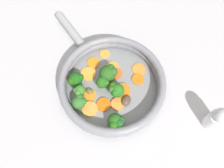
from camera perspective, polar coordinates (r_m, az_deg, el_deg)
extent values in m
plane|color=#B9B7BD|center=(0.63, 0.00, -0.98)|extent=(4.00, 4.00, 0.00)
cylinder|color=gray|center=(0.62, 0.00, -0.78)|extent=(0.27, 0.27, 0.01)
torus|color=gray|center=(0.61, 0.00, -0.17)|extent=(0.29, 0.29, 0.02)
torus|color=gray|center=(0.59, 0.00, 0.66)|extent=(0.29, 0.29, 0.02)
cylinder|color=#999B9E|center=(0.71, -10.40, 13.29)|extent=(0.16, 0.08, 0.03)
sphere|color=gray|center=(0.67, -4.00, 9.11)|extent=(0.01, 0.01, 0.01)
sphere|color=gray|center=(0.66, -8.55, 6.47)|extent=(0.01, 0.01, 0.01)
cylinder|color=orange|center=(0.61, -5.74, -2.90)|extent=(0.04, 0.04, 0.00)
cylinder|color=#DE5D20|center=(0.63, 1.20, 2.80)|extent=(0.05, 0.05, 0.01)
cylinder|color=orange|center=(0.59, -2.18, -5.39)|extent=(0.05, 0.05, 0.01)
cylinder|color=#EA973E|center=(0.59, -5.82, -6.51)|extent=(0.06, 0.06, 0.01)
cylinder|color=orange|center=(0.65, -4.92, 5.59)|extent=(0.05, 0.05, 0.00)
cylinder|color=orange|center=(0.63, -6.22, 2.67)|extent=(0.06, 0.06, 0.00)
cylinder|color=orange|center=(0.66, -1.92, 7.83)|extent=(0.04, 0.04, 0.00)
cylinder|color=orange|center=(0.64, 7.01, 3.85)|extent=(0.06, 0.06, 0.00)
cylinder|color=orange|center=(0.63, 6.87, 1.10)|extent=(0.05, 0.05, 0.00)
cylinder|color=orange|center=(0.61, 2.80, -1.66)|extent=(0.06, 0.06, 0.01)
cylinder|color=orange|center=(0.64, 0.21, 4.45)|extent=(0.05, 0.05, 0.00)
cylinder|color=orange|center=(0.59, 1.28, -5.31)|extent=(0.05, 0.05, 0.01)
cylinder|color=orange|center=(0.60, 2.39, -2.97)|extent=(0.05, 0.05, 0.01)
cylinder|color=#7DA66F|center=(0.61, -2.52, -0.30)|extent=(0.02, 0.02, 0.02)
sphere|color=#235D1A|center=(0.59, -2.59, 0.42)|extent=(0.03, 0.03, 0.03)
sphere|color=#246419|center=(0.58, -1.52, 0.39)|extent=(0.02, 0.02, 0.02)
sphere|color=#1E6610|center=(0.58, -1.99, -0.18)|extent=(0.02, 0.02, 0.02)
cylinder|color=#71A259|center=(0.60, -8.07, -2.32)|extent=(0.01, 0.01, 0.02)
sphere|color=#347224|center=(0.59, -8.31, -1.63)|extent=(0.03, 0.03, 0.03)
sphere|color=#32732C|center=(0.58, -9.28, -1.87)|extent=(0.02, 0.02, 0.02)
sphere|color=#3B732B|center=(0.58, -8.84, -2.24)|extent=(0.02, 0.02, 0.02)
cylinder|color=#7AB25F|center=(0.60, 1.30, -2.38)|extent=(0.01, 0.01, 0.02)
sphere|color=#27681D|center=(0.58, 1.34, -1.66)|extent=(0.04, 0.04, 0.04)
sphere|color=#246B19|center=(0.57, 0.58, -2.38)|extent=(0.02, 0.02, 0.02)
sphere|color=#2E5F14|center=(0.58, 0.72, -0.40)|extent=(0.02, 0.02, 0.02)
sphere|color=#31631F|center=(0.57, 0.00, -1.42)|extent=(0.02, 0.02, 0.02)
cylinder|color=#769951|center=(0.62, -9.20, 0.55)|extent=(0.01, 0.01, 0.02)
sphere|color=#185113|center=(0.60, -9.48, 1.35)|extent=(0.04, 0.04, 0.04)
sphere|color=#1F531A|center=(0.60, -8.30, 1.81)|extent=(0.02, 0.02, 0.02)
sphere|color=#19550E|center=(0.60, -8.29, 1.75)|extent=(0.02, 0.02, 0.02)
sphere|color=#22510E|center=(0.59, -10.51, 0.75)|extent=(0.02, 0.02, 0.02)
cylinder|color=#799860|center=(0.62, -1.19, 1.90)|extent=(0.01, 0.01, 0.01)
sphere|color=#265719|center=(0.60, -1.22, 2.74)|extent=(0.05, 0.05, 0.05)
sphere|color=#2A561E|center=(0.60, 0.32, 3.17)|extent=(0.03, 0.03, 0.03)
sphere|color=#20611A|center=(0.60, -0.29, 4.19)|extent=(0.02, 0.02, 0.02)
cylinder|color=#84A86A|center=(0.59, -8.50, -5.42)|extent=(0.01, 0.01, 0.02)
sphere|color=#326728|center=(0.58, -8.74, -4.83)|extent=(0.04, 0.04, 0.04)
sphere|color=#2C6726|center=(0.57, -7.59, -4.52)|extent=(0.02, 0.02, 0.02)
sphere|color=#296522|center=(0.58, -8.50, -3.52)|extent=(0.02, 0.02, 0.02)
cylinder|color=#7DA054|center=(0.57, 0.80, -9.93)|extent=(0.01, 0.01, 0.01)
sphere|color=#22571A|center=(0.56, 0.82, -9.47)|extent=(0.04, 0.04, 0.04)
sphere|color=#1A5220|center=(0.55, 1.95, -10.10)|extent=(0.02, 0.02, 0.02)
sphere|color=#27581E|center=(0.55, 2.24, -9.46)|extent=(0.02, 0.02, 0.02)
sphere|color=#225811|center=(0.55, 0.46, -10.60)|extent=(0.02, 0.02, 0.02)
ellipsoid|color=brown|center=(0.61, -5.88, -1.93)|extent=(0.03, 0.03, 0.01)
ellipsoid|color=brown|center=(0.59, 3.68, -4.28)|extent=(0.04, 0.04, 0.01)
cylinder|color=white|center=(0.62, 25.15, -8.61)|extent=(0.04, 0.04, 0.06)
sphere|color=silver|center=(0.58, 26.78, -7.43)|extent=(0.04, 0.04, 0.04)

